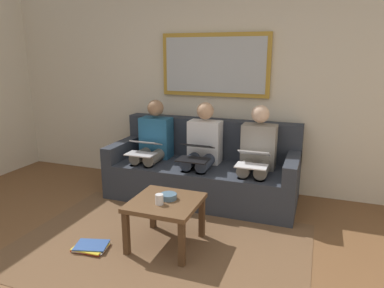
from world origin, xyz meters
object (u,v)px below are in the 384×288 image
object	(u,v)px
couch	(204,171)
laptop_black	(196,152)
person_right	(153,144)
cup	(159,199)
person_left	(257,154)
coffee_table	(165,208)
framed_mirror	(215,65)
laptop_silver	(144,148)
laptop_white	(253,159)
magazine_stack	(91,247)
bowl	(169,196)
person_middle	(202,149)

from	to	relation	value
couch	laptop_black	distance (m)	0.44
person_right	cup	bearing A→B (deg)	118.33
person_left	laptop_black	size ratio (longest dim) A/B	2.97
cup	laptop_black	bearing A→B (deg)	-88.42
coffee_table	cup	bearing A→B (deg)	81.02
person_left	framed_mirror	bearing A→B (deg)	-35.52
laptop_silver	coffee_table	bearing A→B (deg)	126.98
framed_mirror	coffee_table	xyz separation A→B (m)	(-0.04, 1.61, -1.18)
laptop_white	laptop_black	size ratio (longest dim) A/B	0.89
person_right	magazine_stack	xyz separation A→B (m)	(-0.09, 1.45, -0.58)
coffee_table	person_left	world-z (taller)	person_left
magazine_stack	bowl	bearing A→B (deg)	-151.00
framed_mirror	laptop_silver	size ratio (longest dim) A/B	4.03
coffee_table	laptop_white	world-z (taller)	laptop_white
cup	person_middle	bearing A→B (deg)	-88.72
couch	bowl	xyz separation A→B (m)	(-0.06, 1.18, 0.15)
framed_mirror	person_middle	distance (m)	1.05
framed_mirror	bowl	size ratio (longest dim) A/B	9.20
coffee_table	laptop_white	xyz separation A→B (m)	(-0.60, -0.91, 0.26)
framed_mirror	person_middle	bearing A→B (deg)	90.00
laptop_black	person_right	xyz separation A→B (m)	(0.64, -0.23, -0.02)
laptop_silver	magazine_stack	size ratio (longest dim) A/B	1.04
laptop_white	person_right	xyz separation A→B (m)	(1.28, -0.24, -0.01)
bowl	laptop_silver	bearing A→B (deg)	-51.25
bowl	laptop_white	distance (m)	1.06
laptop_black	laptop_silver	distance (m)	0.64
bowl	person_left	world-z (taller)	person_left
cup	couch	bearing A→B (deg)	-88.78
laptop_silver	framed_mirror	bearing A→B (deg)	-132.43
person_left	laptop_silver	world-z (taller)	person_left
person_middle	laptop_silver	size ratio (longest dim) A/B	3.38
laptop_white	laptop_silver	distance (m)	1.28
cup	person_middle	distance (m)	1.25
cup	magazine_stack	xyz separation A→B (m)	(0.58, 0.21, -0.45)
person_left	person_middle	distance (m)	0.64
person_middle	laptop_black	bearing A→B (deg)	90.00
couch	person_middle	distance (m)	0.31
cup	person_right	size ratio (longest dim) A/B	0.08
couch	laptop_silver	xyz separation A→B (m)	(0.64, 0.31, 0.31)
framed_mirror	bowl	bearing A→B (deg)	92.07
person_left	laptop_black	distance (m)	0.68
cup	magazine_stack	size ratio (longest dim) A/B	0.28
coffee_table	laptop_black	distance (m)	0.95
framed_mirror	person_right	distance (m)	1.23
framed_mirror	bowl	world-z (taller)	framed_mirror
magazine_stack	laptop_white	bearing A→B (deg)	-134.60
laptop_black	couch	bearing A→B (deg)	-90.00
person_middle	coffee_table	bearing A→B (deg)	92.09
laptop_silver	magazine_stack	xyz separation A→B (m)	(-0.09, 1.21, -0.60)
person_right	laptop_silver	world-z (taller)	person_right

